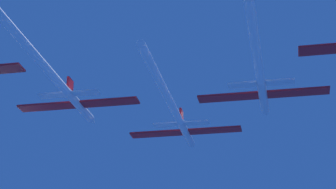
{
  "coord_description": "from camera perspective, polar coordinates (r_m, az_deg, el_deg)",
  "views": [
    {
      "loc": [
        14.85,
        -94.36,
        -33.38
      ],
      "look_at": [
        -0.27,
        -15.45,
        -0.34
      ],
      "focal_mm": 69.23,
      "sensor_mm": 36.0,
      "label": 1
    }
  ],
  "objects": [
    {
      "name": "jet_lead",
      "position": [
        93.45,
        0.73,
        -1.7
      ],
      "size": [
        17.41,
        39.19,
        2.88
      ],
      "color": "white"
    },
    {
      "name": "jet_right_wing",
      "position": [
        76.95,
        7.9,
        3.09
      ],
      "size": [
        17.41,
        46.11,
        2.88
      ],
      "color": "white"
    },
    {
      "name": "jet_left_wing",
      "position": [
        84.09,
        -9.84,
        1.36
      ],
      "size": [
        17.41,
        41.18,
        2.88
      ],
      "color": "white"
    }
  ]
}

